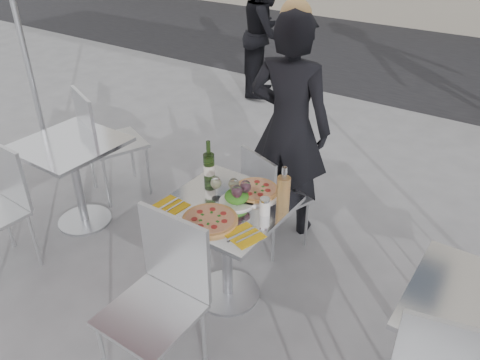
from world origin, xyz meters
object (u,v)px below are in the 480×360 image
Objects in this scene: woman_diner at (289,128)px; wine_bottle at (209,166)px; main_table at (227,232)px; wineglass_white_b at (234,185)px; napkin_left at (170,206)px; side_table_left at (74,166)px; wineglass_white_a at (216,184)px; chair_far at (269,193)px; wineglass_red_b at (246,187)px; side_table_right at (479,340)px; carafe at (283,193)px; sugar_shaker at (265,206)px; chair_near at (162,290)px; pizza_near at (210,220)px; napkin_right at (245,235)px; salad_plate at (237,197)px; pizza_far at (256,191)px; pedestrian_a at (266,34)px; side_chair_lfar at (103,136)px; wineglass_red_a at (237,192)px.

woman_diner is 0.80m from wine_bottle.
main_table is 4.76× the size of wineglass_white_b.
side_table_left is at bearing 174.71° from napkin_left.
main_table is 0.33m from wineglass_white_a.
wineglass_white_a is (-0.04, -0.58, 0.36)m from chair_far.
side_table_right is at bearing -3.42° from wineglass_red_b.
side_table_right is 2.59× the size of carafe.
wineglass_white_a is at bearing -174.76° from sugar_shaker.
side_table_left is 3.74× the size of napkin_left.
pizza_near is at bearing 92.94° from chair_near.
side_table_right is 1.62m from wineglass_white_a.
napkin_right is at bearing -6.21° from side_table_left.
main_table is 0.26m from salad_plate.
chair_far reaches higher than pizza_near.
pizza_far reaches higher than pizza_near.
napkin_left is at bearing -135.59° from wineglass_white_b.
pedestrian_a is 5.59× the size of wine_bottle.
chair_near is 0.60× the size of pedestrian_a.
wine_bottle is 0.28m from wineglass_white_b.
pizza_near is (0.03, -0.19, 0.22)m from main_table.
pizza_near is at bearing -171.52° from pedestrian_a.
wineglass_white_b reaches higher than napkin_right.
wineglass_white_a is (-0.34, -0.03, 0.06)m from sugar_shaker.
pizza_near is (0.08, -0.79, 0.26)m from chair_far.
side_chair_lfar is at bearing 167.43° from salad_plate.
sugar_shaker is 0.17m from wineglass_red_b.
chair_far is at bearing 99.84° from salad_plate.
woman_diner is (-1.60, 0.95, 0.34)m from side_table_right.
salad_plate is (0.14, -0.90, -0.09)m from woman_diner.
side_table_left is 0.46× the size of pedestrian_a.
woman_diner is at bearing 86.16° from napkin_left.
wineglass_white_a is (-0.13, -0.04, 0.07)m from salad_plate.
side_table_right is at bearing 7.53° from pizza_near.
wineglass_white_a is at bearing -130.49° from pizza_far.
side_chair_lfar reaches higher than sugar_shaker.
main_table is at bearing 180.00° from side_table_right.
carafe reaches higher than wineglass_red_a.
chair_far is at bearing 158.90° from side_table_right.
pedestrian_a is 4.04m from sugar_shaker.
pedestrian_a is at bearing 119.33° from salad_plate.
side_table_right is at bearing -0.69° from wineglass_white_a.
wineglass_red_b is 0.35m from napkin_right.
side_chair_lfar reaches higher than napkin_right.
wine_bottle is 0.51m from sugar_shaker.
wineglass_red_b is (-0.22, -0.07, -0.01)m from carafe.
main_table is 0.30m from pizza_near.
salad_plate is 0.09m from wineglass_red_b.
napkin_left is (1.23, -0.21, 0.21)m from side_table_left.
pizza_near is 0.25m from salad_plate.
side_chair_lfar is at bearing 169.02° from wine_bottle.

